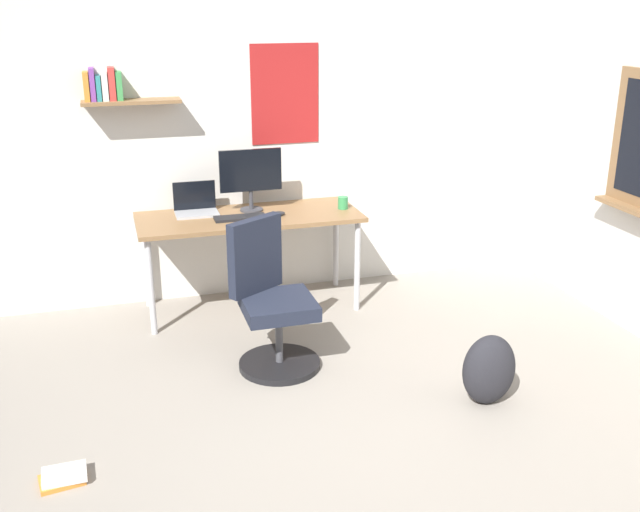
{
  "coord_description": "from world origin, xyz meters",
  "views": [
    {
      "loc": [
        -1.05,
        -3.08,
        2.24
      ],
      "look_at": [
        0.07,
        0.72,
        0.85
      ],
      "focal_mm": 41.48,
      "sensor_mm": 36.0,
      "label": 1
    }
  ],
  "objects_px": {
    "desk": "(249,224)",
    "computer_mouse": "(278,214)",
    "monitor_primary": "(251,175)",
    "backpack": "(489,370)",
    "coffee_mug": "(343,203)",
    "keyboard": "(240,218)",
    "book_stack_on_floor": "(63,477)",
    "office_chair": "(271,306)",
    "laptop": "(196,206)"
  },
  "relations": [
    {
      "from": "desk",
      "to": "backpack",
      "type": "height_order",
      "value": "desk"
    },
    {
      "from": "book_stack_on_floor",
      "to": "coffee_mug",
      "type": "bearing_deg",
      "value": 42.01
    },
    {
      "from": "office_chair",
      "to": "keyboard",
      "type": "xyz_separation_m",
      "value": [
        -0.03,
        0.86,
        0.34
      ]
    },
    {
      "from": "office_chair",
      "to": "monitor_primary",
      "type": "xyz_separation_m",
      "value": [
        0.1,
        1.05,
        0.6
      ]
    },
    {
      "from": "backpack",
      "to": "monitor_primary",
      "type": "bearing_deg",
      "value": 118.02
    },
    {
      "from": "computer_mouse",
      "to": "backpack",
      "type": "bearing_deg",
      "value": -63.59
    },
    {
      "from": "backpack",
      "to": "keyboard",
      "type": "bearing_deg",
      "value": 123.54
    },
    {
      "from": "desk",
      "to": "monitor_primary",
      "type": "xyz_separation_m",
      "value": [
        0.04,
        0.1,
        0.34
      ]
    },
    {
      "from": "keyboard",
      "to": "coffee_mug",
      "type": "relative_size",
      "value": 4.02
    },
    {
      "from": "monitor_primary",
      "to": "book_stack_on_floor",
      "type": "xyz_separation_m",
      "value": [
        -1.36,
        -1.96,
        -0.97
      ]
    },
    {
      "from": "coffee_mug",
      "to": "desk",
      "type": "bearing_deg",
      "value": 177.53
    },
    {
      "from": "coffee_mug",
      "to": "book_stack_on_floor",
      "type": "bearing_deg",
      "value": -137.99
    },
    {
      "from": "office_chair",
      "to": "book_stack_on_floor",
      "type": "xyz_separation_m",
      "value": [
        -1.26,
        -0.92,
        -0.38
      ]
    },
    {
      "from": "keyboard",
      "to": "computer_mouse",
      "type": "bearing_deg",
      "value": -0.0
    },
    {
      "from": "coffee_mug",
      "to": "backpack",
      "type": "height_order",
      "value": "coffee_mug"
    },
    {
      "from": "monitor_primary",
      "to": "keyboard",
      "type": "height_order",
      "value": "monitor_primary"
    },
    {
      "from": "monitor_primary",
      "to": "office_chair",
      "type": "bearing_deg",
      "value": -95.24
    },
    {
      "from": "desk",
      "to": "laptop",
      "type": "relative_size",
      "value": 5.24
    },
    {
      "from": "computer_mouse",
      "to": "coffee_mug",
      "type": "height_order",
      "value": "coffee_mug"
    },
    {
      "from": "desk",
      "to": "coffee_mug",
      "type": "bearing_deg",
      "value": -2.47
    },
    {
      "from": "laptop",
      "to": "monitor_primary",
      "type": "xyz_separation_m",
      "value": [
        0.41,
        -0.05,
        0.22
      ]
    },
    {
      "from": "computer_mouse",
      "to": "book_stack_on_floor",
      "type": "bearing_deg",
      "value": -130.44
    },
    {
      "from": "monitor_primary",
      "to": "desk",
      "type": "bearing_deg",
      "value": -111.26
    },
    {
      "from": "desk",
      "to": "coffee_mug",
      "type": "distance_m",
      "value": 0.72
    },
    {
      "from": "office_chair",
      "to": "keyboard",
      "type": "distance_m",
      "value": 0.92
    },
    {
      "from": "office_chair",
      "to": "backpack",
      "type": "distance_m",
      "value": 1.38
    },
    {
      "from": "desk",
      "to": "computer_mouse",
      "type": "height_order",
      "value": "computer_mouse"
    },
    {
      "from": "office_chair",
      "to": "keyboard",
      "type": "height_order",
      "value": "office_chair"
    },
    {
      "from": "desk",
      "to": "office_chair",
      "type": "relative_size",
      "value": 1.71
    },
    {
      "from": "monitor_primary",
      "to": "computer_mouse",
      "type": "xyz_separation_m",
      "value": [
        0.16,
        -0.19,
        -0.25
      ]
    },
    {
      "from": "desk",
      "to": "keyboard",
      "type": "distance_m",
      "value": 0.14
    },
    {
      "from": "keyboard",
      "to": "computer_mouse",
      "type": "relative_size",
      "value": 3.56
    },
    {
      "from": "monitor_primary",
      "to": "backpack",
      "type": "height_order",
      "value": "monitor_primary"
    },
    {
      "from": "keyboard",
      "to": "book_stack_on_floor",
      "type": "distance_m",
      "value": 2.28
    },
    {
      "from": "desk",
      "to": "computer_mouse",
      "type": "distance_m",
      "value": 0.23
    },
    {
      "from": "backpack",
      "to": "book_stack_on_floor",
      "type": "xyz_separation_m",
      "value": [
        -2.35,
        -0.09,
        -0.18
      ]
    },
    {
      "from": "monitor_primary",
      "to": "coffee_mug",
      "type": "height_order",
      "value": "monitor_primary"
    },
    {
      "from": "keyboard",
      "to": "backpack",
      "type": "xyz_separation_m",
      "value": [
        1.12,
        -1.68,
        -0.53
      ]
    },
    {
      "from": "keyboard",
      "to": "backpack",
      "type": "distance_m",
      "value": 2.09
    },
    {
      "from": "computer_mouse",
      "to": "office_chair",
      "type": "bearing_deg",
      "value": -106.45
    },
    {
      "from": "desk",
      "to": "office_chair",
      "type": "bearing_deg",
      "value": -93.36
    },
    {
      "from": "laptop",
      "to": "book_stack_on_floor",
      "type": "bearing_deg",
      "value": -115.28
    },
    {
      "from": "keyboard",
      "to": "coffee_mug",
      "type": "distance_m",
      "value": 0.8
    },
    {
      "from": "office_chair",
      "to": "keyboard",
      "type": "relative_size",
      "value": 2.57
    },
    {
      "from": "coffee_mug",
      "to": "backpack",
      "type": "bearing_deg",
      "value": -79.45
    },
    {
      "from": "keyboard",
      "to": "coffee_mug",
      "type": "xyz_separation_m",
      "value": [
        0.79,
        0.05,
        0.04
      ]
    },
    {
      "from": "keyboard",
      "to": "desk",
      "type": "bearing_deg",
      "value": 44.82
    },
    {
      "from": "desk",
      "to": "monitor_primary",
      "type": "relative_size",
      "value": 3.5
    },
    {
      "from": "computer_mouse",
      "to": "book_stack_on_floor",
      "type": "relative_size",
      "value": 0.44
    },
    {
      "from": "office_chair",
      "to": "laptop",
      "type": "height_order",
      "value": "laptop"
    }
  ]
}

